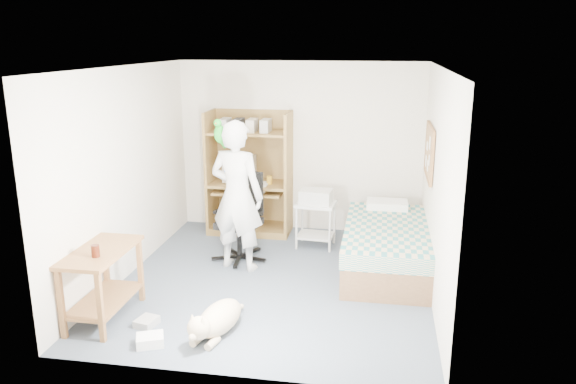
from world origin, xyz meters
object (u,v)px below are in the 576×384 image
object	(u,v)px
computer_hutch	(250,178)
dog	(217,319)
office_chair	(241,229)
side_desk	(102,274)
person	(237,196)
printer_cart	(316,217)
bed	(386,247)

from	to	relation	value
computer_hutch	dog	bearing A→B (deg)	-82.95
office_chair	dog	xyz separation A→B (m)	(0.25, -1.98, -0.24)
computer_hutch	side_desk	size ratio (longest dim) A/B	1.80
side_desk	dog	world-z (taller)	side_desk
computer_hutch	person	xyz separation A→B (m)	(0.17, -1.40, 0.12)
computer_hutch	printer_cart	distance (m)	1.22
bed	side_desk	distance (m)	3.39
side_desk	person	xyz separation A→B (m)	(1.02, 1.54, 0.44)
bed	side_desk	world-z (taller)	side_desk
side_desk	printer_cart	world-z (taller)	side_desk
computer_hutch	side_desk	xyz separation A→B (m)	(-0.85, -2.94, -0.33)
side_desk	dog	distance (m)	1.28
office_chair	person	xyz separation A→B (m)	(0.04, -0.31, 0.53)
person	side_desk	bearing A→B (deg)	69.42
dog	printer_cart	world-z (taller)	printer_cart
computer_hutch	bed	world-z (taller)	computer_hutch
side_desk	printer_cart	distance (m)	3.09
bed	printer_cart	world-z (taller)	bed
side_desk	person	world-z (taller)	person
bed	person	size ratio (longest dim) A/B	1.08
office_chair	person	size ratio (longest dim) A/B	0.60
office_chair	side_desk	bearing A→B (deg)	-105.06
dog	computer_hutch	bearing A→B (deg)	111.48
computer_hutch	bed	bearing A→B (deg)	-29.29
dog	printer_cart	xyz separation A→B (m)	(0.66, 2.58, 0.26)
person	dog	xyz separation A→B (m)	(0.21, -1.67, -0.78)
bed	person	distance (m)	1.96
printer_cart	office_chair	bearing A→B (deg)	-141.64
person	dog	distance (m)	1.86
office_chair	dog	distance (m)	2.01
bed	person	world-z (taller)	person
person	printer_cart	xyz separation A→B (m)	(0.87, 0.91, -0.52)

